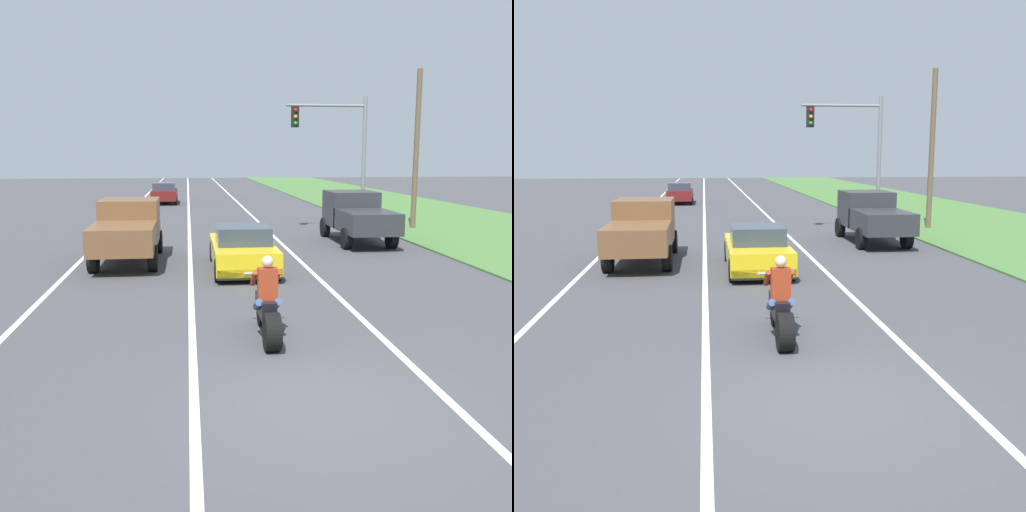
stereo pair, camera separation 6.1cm
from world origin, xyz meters
TOP-DOWN VIEW (x-y plane):
  - ground_plane at (0.00, 0.00)m, footprint 160.00×160.00m
  - lane_stripe_left_solid at (-5.40, 20.00)m, footprint 0.14×120.00m
  - lane_stripe_right_solid at (1.80, 20.00)m, footprint 0.14×120.00m
  - lane_stripe_centre_dashed at (-1.80, 20.00)m, footprint 0.14×120.00m
  - grass_verge_right at (11.92, 20.00)m, footprint 10.00×120.00m
  - motorcycle_with_rider at (-0.39, 2.87)m, footprint 0.70×2.21m
  - sports_car_yellow at (-0.22, 9.53)m, footprint 1.84×4.30m
  - pickup_truck_left_lane_brown at (-3.79, 11.30)m, footprint 2.02×4.80m
  - pickup_truck_right_shoulder_dark_grey at (4.84, 14.56)m, footprint 2.02×4.80m
  - traffic_light_mast_near at (5.05, 18.03)m, footprint 3.67×0.34m
  - utility_pole_roadside at (8.69, 18.30)m, footprint 0.24×0.24m
  - distant_car_far_ahead at (-3.50, 34.04)m, footprint 1.80×4.00m

SIDE VIEW (x-z plane):
  - ground_plane at x=0.00m, z-range 0.00..0.00m
  - lane_stripe_left_solid at x=-5.40m, z-range 0.00..0.01m
  - lane_stripe_right_solid at x=1.80m, z-range 0.00..0.01m
  - lane_stripe_centre_dashed at x=-1.80m, z-range 0.00..0.01m
  - grass_verge_right at x=11.92m, z-range 0.00..0.06m
  - motorcycle_with_rider at x=-0.39m, z-range -0.22..1.40m
  - sports_car_yellow at x=-0.22m, z-range -0.05..1.31m
  - distant_car_far_ahead at x=-3.50m, z-range 0.02..1.52m
  - pickup_truck_left_lane_brown at x=-3.79m, z-range 0.12..2.10m
  - pickup_truck_right_shoulder_dark_grey at x=4.84m, z-range 0.12..2.10m
  - utility_pole_roadside at x=8.69m, z-range 0.00..7.28m
  - traffic_light_mast_near at x=5.05m, z-range 0.93..6.93m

